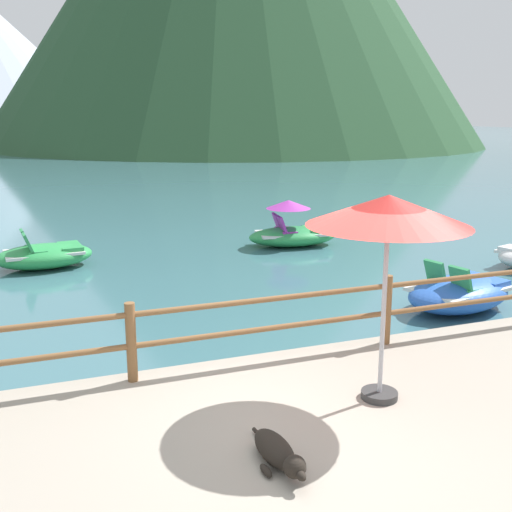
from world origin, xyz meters
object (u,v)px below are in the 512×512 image
object	(u,v)px
pedal_boat_2	(292,231)
dog_resting	(278,453)
beach_umbrella	(388,214)
pedal_boat_1	(44,255)
pedal_boat_3	(459,293)

from	to	relation	value
pedal_boat_2	dog_resting	bearing A→B (deg)	-114.39
beach_umbrella	dog_resting	distance (m)	2.60
dog_resting	pedal_boat_2	bearing A→B (deg)	65.61
pedal_boat_1	pedal_boat_3	distance (m)	8.94
pedal_boat_2	pedal_boat_3	distance (m)	5.99
pedal_boat_1	pedal_boat_2	distance (m)	6.21
pedal_boat_1	pedal_boat_2	xyz separation A→B (m)	(6.20, 0.20, 0.11)
dog_resting	beach_umbrella	bearing A→B (deg)	28.01
beach_umbrella	pedal_boat_2	size ratio (longest dim) A/B	0.91
pedal_boat_1	pedal_boat_3	size ratio (longest dim) A/B	0.92
beach_umbrella	pedal_boat_2	xyz separation A→B (m)	(3.00, 9.19, -2.05)
pedal_boat_2	beach_umbrella	bearing A→B (deg)	-108.08
dog_resting	pedal_boat_3	size ratio (longest dim) A/B	0.45
dog_resting	pedal_boat_2	distance (m)	11.00
dog_resting	pedal_boat_2	world-z (taller)	pedal_boat_2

